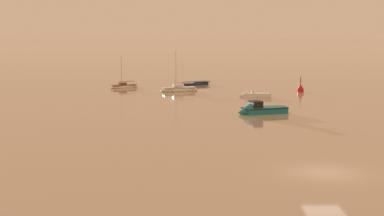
% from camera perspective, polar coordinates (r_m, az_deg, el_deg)
% --- Properties ---
extents(ground_plane, '(800.00, 800.00, 0.00)m').
position_cam_1_polar(ground_plane, '(40.22, 12.07, -5.83)').
color(ground_plane, tan).
extents(sailboat_moored_0, '(5.69, 3.18, 6.09)m').
position_cam_1_polar(sailboat_moored_0, '(87.87, -1.18, 1.71)').
color(sailboat_moored_0, white).
rests_on(sailboat_moored_0, ground).
extents(motorboat_moored_1, '(5.73, 3.58, 2.06)m').
position_cam_1_polar(motorboat_moored_1, '(65.80, 6.05, -0.25)').
color(motorboat_moored_1, '#197084').
rests_on(motorboat_moored_1, ground).
extents(motorboat_moored_4, '(4.26, 1.57, 1.43)m').
position_cam_1_polar(motorboat_moored_4, '(81.00, 5.54, 1.14)').
color(motorboat_moored_4, white).
rests_on(motorboat_moored_4, ground).
extents(rowboat_moored_1, '(4.84, 3.85, 0.74)m').
position_cam_1_polar(rowboat_moored_1, '(97.46, 0.39, 2.25)').
color(rowboat_moored_1, navy).
rests_on(rowboat_moored_1, ground).
extents(sailboat_moored_1, '(4.53, 3.32, 4.95)m').
position_cam_1_polar(sailboat_moored_1, '(93.31, -6.26, 1.98)').
color(sailboat_moored_1, white).
rests_on(sailboat_moored_1, ground).
extents(channel_buoy, '(0.90, 0.90, 2.30)m').
position_cam_1_polar(channel_buoy, '(88.23, 9.93, 1.75)').
color(channel_buoy, red).
rests_on(channel_buoy, ground).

